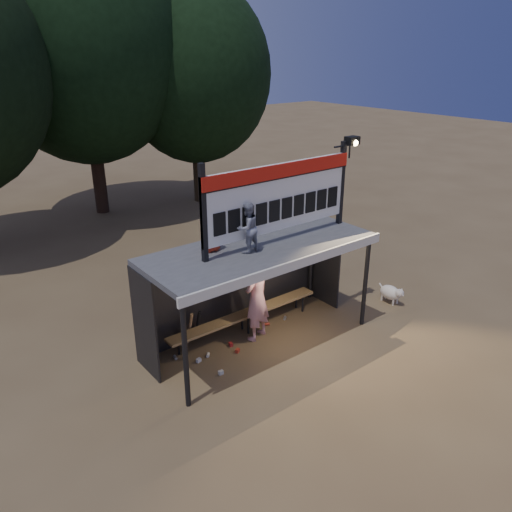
{
  "coord_description": "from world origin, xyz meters",
  "views": [
    {
      "loc": [
        -6.0,
        -7.55,
        6.1
      ],
      "look_at": [
        0.2,
        0.4,
        1.9
      ],
      "focal_mm": 35.0,
      "sensor_mm": 36.0,
      "label": 1
    }
  ],
  "objects": [
    {
      "name": "ground",
      "position": [
        0.0,
        0.0,
        0.0
      ],
      "size": [
        80.0,
        80.0,
        0.0
      ],
      "primitive_type": "plane",
      "color": "brown",
      "rests_on": "ground"
    },
    {
      "name": "scoreboard_assembly",
      "position": [
        0.56,
        -0.01,
        3.32
      ],
      "size": [
        4.1,
        0.27,
        1.99
      ],
      "color": "black",
      "rests_on": "dugout_shelter"
    },
    {
      "name": "dog",
      "position": [
        3.84,
        -0.63,
        0.28
      ],
      "size": [
        0.36,
        0.81,
        0.49
      ],
      "color": "silver",
      "rests_on": "ground"
    },
    {
      "name": "bats",
      "position": [
        -1.32,
        0.82,
        0.43
      ],
      "size": [
        0.48,
        0.33,
        0.84
      ],
      "color": "#9E7B49",
      "rests_on": "ground"
    },
    {
      "name": "child_a",
      "position": [
        -0.42,
        -0.12,
        2.83
      ],
      "size": [
        0.53,
        0.43,
        1.02
      ],
      "primitive_type": "imported",
      "rotation": [
        0.0,
        0.0,
        3.22
      ],
      "color": "gray",
      "rests_on": "dugout_shelter"
    },
    {
      "name": "child_b",
      "position": [
        -0.95,
        0.37,
        2.76
      ],
      "size": [
        0.44,
        0.29,
        0.88
      ],
      "primitive_type": "imported",
      "rotation": [
        0.0,
        0.0,
        3.17
      ],
      "color": "#B52F1B",
      "rests_on": "dugout_shelter"
    },
    {
      "name": "litter",
      "position": [
        -0.72,
        0.18,
        0.04
      ],
      "size": [
        3.05,
        1.15,
        0.08
      ],
      "color": "#A82E1C",
      "rests_on": "ground"
    },
    {
      "name": "tree_right",
      "position": [
        5.0,
        10.5,
        5.19
      ],
      "size": [
        6.08,
        6.08,
        8.72
      ],
      "color": "#302315",
      "rests_on": "ground"
    },
    {
      "name": "tree_mid",
      "position": [
        1.0,
        11.5,
        6.17
      ],
      "size": [
        7.22,
        7.22,
        10.36
      ],
      "color": "black",
      "rests_on": "ground"
    },
    {
      "name": "bench",
      "position": [
        0.0,
        0.55,
        0.43
      ],
      "size": [
        4.0,
        0.35,
        0.48
      ],
      "color": "olive",
      "rests_on": "ground"
    },
    {
      "name": "player",
      "position": [
        0.05,
        0.18,
        1.02
      ],
      "size": [
        0.86,
        0.7,
        2.03
      ],
      "primitive_type": "imported",
      "rotation": [
        0.0,
        0.0,
        3.47
      ],
      "color": "white",
      "rests_on": "ground"
    },
    {
      "name": "dugout_shelter",
      "position": [
        0.0,
        0.24,
        1.85
      ],
      "size": [
        5.1,
        2.08,
        2.32
      ],
      "color": "#414144",
      "rests_on": "ground"
    }
  ]
}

